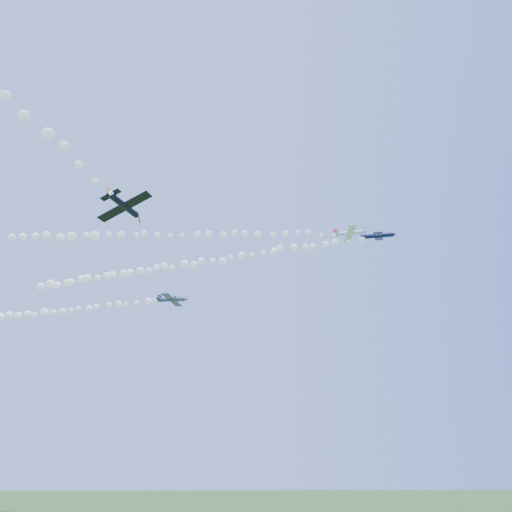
{
  "coord_description": "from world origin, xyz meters",
  "views": [
    {
      "loc": [
        0.01,
        -78.95,
        11.01
      ],
      "look_at": [
        2.61,
        -6.44,
        46.01
      ],
      "focal_mm": 30.0,
      "sensor_mm": 36.0,
      "label": 1
    }
  ],
  "objects_px": {
    "plane_white": "(350,233)",
    "plane_black": "(124,206)",
    "plane_navy": "(378,236)",
    "plane_grey": "(172,300)"
  },
  "relations": [
    {
      "from": "plane_white",
      "to": "plane_black",
      "type": "relative_size",
      "value": 1.03
    },
    {
      "from": "plane_white",
      "to": "plane_navy",
      "type": "relative_size",
      "value": 0.9
    },
    {
      "from": "plane_white",
      "to": "plane_black",
      "type": "bearing_deg",
      "value": -137.29
    },
    {
      "from": "plane_black",
      "to": "plane_white",
      "type": "bearing_deg",
      "value": -30.64
    },
    {
      "from": "plane_white",
      "to": "plane_grey",
      "type": "bearing_deg",
      "value": 162.5
    },
    {
      "from": "plane_navy",
      "to": "plane_white",
      "type": "bearing_deg",
      "value": -147.24
    },
    {
      "from": "plane_white",
      "to": "plane_black",
      "type": "xyz_separation_m",
      "value": [
        -36.44,
        -30.76,
        -13.88
      ]
    },
    {
      "from": "plane_white",
      "to": "plane_grey",
      "type": "xyz_separation_m",
      "value": [
        -37.2,
        13.57,
        -9.99
      ]
    },
    {
      "from": "plane_white",
      "to": "plane_navy",
      "type": "distance_m",
      "value": 6.44
    },
    {
      "from": "plane_navy",
      "to": "plane_black",
      "type": "xyz_separation_m",
      "value": [
        -42.73,
        -32.14,
        -14.1
      ]
    }
  ]
}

